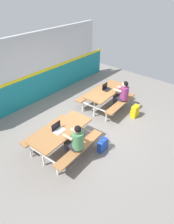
% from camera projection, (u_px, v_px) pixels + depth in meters
% --- Properties ---
extents(ground_plane, '(10.00, 10.00, 0.02)m').
position_uv_depth(ground_plane, '(88.00, 126.00, 6.69)').
color(ground_plane, gray).
extents(accent_backdrop, '(8.00, 0.14, 2.60)m').
position_uv_depth(accent_backdrop, '(34.00, 71.00, 7.43)').
color(accent_backdrop, teal).
rests_on(accent_backdrop, ground).
extents(picnic_table_left, '(1.85, 1.65, 0.74)m').
position_uv_depth(picnic_table_left, '(62.00, 134.00, 5.45)').
color(picnic_table_left, '#9E6B3D').
rests_on(picnic_table_left, ground).
extents(picnic_table_right, '(1.85, 1.65, 0.74)m').
position_uv_depth(picnic_table_right, '(106.00, 94.00, 7.32)').
color(picnic_table_right, '#9E6B3D').
rests_on(picnic_table_right, ground).
extents(student_nearer, '(0.38, 0.53, 1.21)m').
position_uv_depth(student_nearer, '(75.00, 140.00, 5.05)').
color(student_nearer, '#2D2D38').
rests_on(student_nearer, ground).
extents(student_further, '(0.38, 0.53, 1.21)m').
position_uv_depth(student_further, '(122.00, 94.00, 7.10)').
color(student_further, '#2D2D38').
rests_on(student_further, ground).
extents(laptop_silver, '(0.33, 0.24, 0.22)m').
position_uv_depth(laptop_silver, '(58.00, 129.00, 5.30)').
color(laptop_silver, silver).
rests_on(laptop_silver, picnic_table_left).
extents(laptop_dark, '(0.33, 0.24, 0.22)m').
position_uv_depth(laptop_dark, '(106.00, 88.00, 7.26)').
color(laptop_dark, black).
rests_on(laptop_dark, picnic_table_right).
extents(backpack_dark, '(0.30, 0.22, 0.44)m').
position_uv_depth(backpack_dark, '(135.00, 111.00, 7.03)').
color(backpack_dark, yellow).
rests_on(backpack_dark, ground).
extents(tote_bag_bright, '(0.34, 0.21, 0.43)m').
position_uv_depth(tote_bag_bright, '(103.00, 145.00, 5.65)').
color(tote_bag_bright, '#1E47B2').
rests_on(tote_bag_bright, ground).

